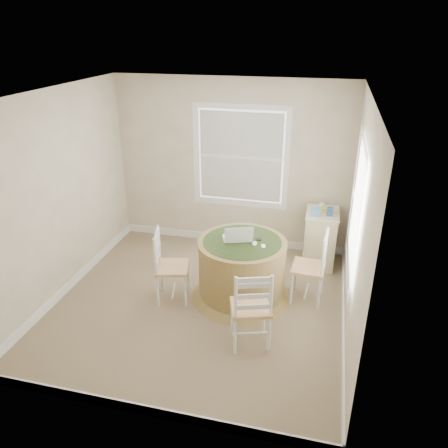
% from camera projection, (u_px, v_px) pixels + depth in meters
% --- Properties ---
extents(room, '(3.64, 3.64, 2.64)m').
position_uv_depth(room, '(214.00, 207.00, 5.16)').
color(room, '#927F5D').
rests_on(room, ground).
extents(round_table, '(1.30, 1.30, 0.81)m').
position_uv_depth(round_table, '(242.00, 267.00, 5.57)').
color(round_table, olive).
rests_on(round_table, ground).
extents(chair_left, '(0.49, 0.51, 0.95)m').
position_uv_depth(chair_left, '(172.00, 267.00, 5.50)').
color(chair_left, white).
rests_on(chair_left, ground).
extents(chair_near, '(0.52, 0.51, 0.95)m').
position_uv_depth(chair_near, '(251.00, 307.00, 4.72)').
color(chair_near, white).
rests_on(chair_near, ground).
extents(chair_right, '(0.43, 0.44, 0.95)m').
position_uv_depth(chair_right, '(309.00, 267.00, 5.49)').
color(chair_right, white).
rests_on(chair_right, ground).
extents(laptop, '(0.43, 0.41, 0.24)m').
position_uv_depth(laptop, '(238.00, 238.00, 5.44)').
color(laptop, white).
rests_on(laptop, round_table).
extents(mouse, '(0.08, 0.11, 0.04)m').
position_uv_depth(mouse, '(254.00, 244.00, 5.34)').
color(mouse, white).
rests_on(mouse, round_table).
extents(phone, '(0.06, 0.10, 0.02)m').
position_uv_depth(phone, '(263.00, 246.00, 5.30)').
color(phone, '#B7BABF').
rests_on(phone, round_table).
extents(keys, '(0.07, 0.06, 0.02)m').
position_uv_depth(keys, '(259.00, 240.00, 5.45)').
color(keys, black).
rests_on(keys, round_table).
extents(corner_chest, '(0.48, 0.63, 0.83)m').
position_uv_depth(corner_chest, '(320.00, 238.00, 6.37)').
color(corner_chest, beige).
rests_on(corner_chest, ground).
extents(tissue_box, '(0.12, 0.12, 0.10)m').
position_uv_depth(tissue_box, '(315.00, 212.00, 6.08)').
color(tissue_box, '#5A92CD').
rests_on(tissue_box, corner_chest).
extents(box_yellow, '(0.15, 0.10, 0.06)m').
position_uv_depth(box_yellow, '(327.00, 209.00, 6.21)').
color(box_yellow, gold).
rests_on(box_yellow, corner_chest).
extents(box_blue, '(0.08, 0.08, 0.12)m').
position_uv_depth(box_blue, '(330.00, 212.00, 6.06)').
color(box_blue, '#2D5387').
rests_on(box_blue, corner_chest).
extents(cup_cream, '(0.07, 0.07, 0.09)m').
position_uv_depth(cup_cream, '(322.00, 206.00, 6.30)').
color(cup_cream, beige).
rests_on(cup_cream, corner_chest).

